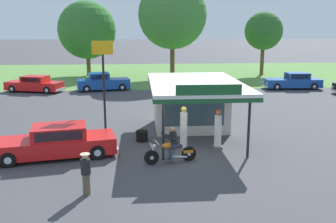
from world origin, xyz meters
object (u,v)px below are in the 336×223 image
at_px(parked_car_second_row_spare, 35,84).
at_px(spare_tire_stack, 142,136).
at_px(bystander_admiring_sedan, 86,173).
at_px(parked_car_back_row_right, 198,87).
at_px(motorcycle_with_rider, 171,148).
at_px(roadside_pole_sign, 103,72).
at_px(gas_pump_offside, 218,130).
at_px(featured_classic_sedan, 55,143).
at_px(parked_car_back_row_centre, 103,82).
at_px(gas_pump_nearside, 184,130).
at_px(parked_car_back_row_far_right, 293,82).

height_order(parked_car_second_row_spare, spare_tire_stack, parked_car_second_row_spare).
bearing_deg(bystander_admiring_sedan, spare_tire_stack, 72.11).
bearing_deg(bystander_admiring_sedan, parked_car_second_row_spare, 108.84).
bearing_deg(parked_car_back_row_right, motorcycle_with_rider, -102.85).
xyz_separation_m(parked_car_back_row_right, roadside_pole_sign, (-6.84, -11.43, 2.69)).
bearing_deg(gas_pump_offside, bystander_admiring_sedan, -139.72).
xyz_separation_m(parked_car_second_row_spare, spare_tire_stack, (9.37, -15.53, -0.39)).
bearing_deg(featured_classic_sedan, parked_car_back_row_centre, 88.39).
bearing_deg(bystander_admiring_sedan, parked_car_back_row_right, 70.09).
distance_m(bystander_admiring_sedan, roadside_pole_sign, 7.97).
height_order(parked_car_back_row_right, bystander_admiring_sedan, parked_car_back_row_right).
xyz_separation_m(featured_classic_sedan, parked_car_back_row_right, (8.78, 14.89, 0.04)).
bearing_deg(gas_pump_offside, roadside_pole_sign, 153.40).
bearing_deg(motorcycle_with_rider, parked_car_second_row_spare, 119.50).
relative_size(featured_classic_sedan, roadside_pole_sign, 1.16).
xyz_separation_m(gas_pump_nearside, motorcycle_with_rider, (-0.74, -1.82, -0.29)).
height_order(parked_car_back_row_far_right, bystander_admiring_sedan, bystander_admiring_sedan).
relative_size(parked_car_back_row_centre, bystander_admiring_sedan, 3.32).
bearing_deg(roadside_pole_sign, motorcycle_with_rider, -55.40).
distance_m(parked_car_back_row_far_right, parked_car_back_row_right, 9.67).
bearing_deg(parked_car_back_row_right, featured_classic_sedan, -120.51).
relative_size(parked_car_back_row_far_right, bystander_admiring_sedan, 3.50).
bearing_deg(gas_pump_nearside, parked_car_back_row_far_right, 53.67).
bearing_deg(spare_tire_stack, featured_classic_sedan, -152.10).
relative_size(featured_classic_sedan, parked_car_back_row_centre, 1.15).
bearing_deg(spare_tire_stack, motorcycle_with_rider, -69.00).
bearing_deg(gas_pump_offside, parked_car_back_row_far_right, 57.52).
bearing_deg(spare_tire_stack, parked_car_back_row_centre, 102.02).
distance_m(parked_car_back_row_right, roadside_pole_sign, 13.59).
relative_size(gas_pump_nearside, parked_car_back_row_centre, 0.41).
distance_m(parked_car_second_row_spare, roadside_pole_sign, 16.18).
xyz_separation_m(motorcycle_with_rider, parked_car_second_row_spare, (-10.60, 18.73, 0.00)).
height_order(bystander_admiring_sedan, spare_tire_stack, bystander_admiring_sedan).
xyz_separation_m(gas_pump_nearside, bystander_admiring_sedan, (-3.95, -4.75, -0.14)).
bearing_deg(gas_pump_nearside, motorcycle_with_rider, -112.14).
relative_size(bystander_admiring_sedan, roadside_pole_sign, 0.30).
bearing_deg(featured_classic_sedan, gas_pump_offside, 5.12).
distance_m(motorcycle_with_rider, bystander_admiring_sedan, 4.34).
xyz_separation_m(parked_car_second_row_spare, bystander_admiring_sedan, (7.39, -21.66, 0.15)).
distance_m(gas_pump_offside, motorcycle_with_rider, 3.01).
bearing_deg(motorcycle_with_rider, parked_car_back_row_centre, 103.59).
height_order(parked_car_back_row_centre, parked_car_second_row_spare, parked_car_back_row_centre).
bearing_deg(parked_car_back_row_right, roadside_pole_sign, -120.90).
bearing_deg(parked_car_back_row_right, spare_tire_stack, -110.86).
height_order(parked_car_back_row_far_right, roadside_pole_sign, roadside_pole_sign).
relative_size(parked_car_back_row_right, spare_tire_stack, 9.08).
distance_m(parked_car_back_row_centre, spare_tire_stack, 16.23).
height_order(gas_pump_offside, parked_car_back_row_far_right, gas_pump_offside).
bearing_deg(parked_car_back_row_centre, parked_car_back_row_right, -20.14).
height_order(gas_pump_nearside, bystander_admiring_sedan, gas_pump_nearside).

